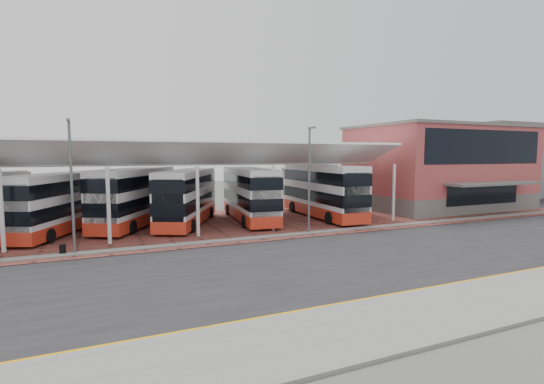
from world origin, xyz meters
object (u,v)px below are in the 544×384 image
(bus_1, at_px, (59,203))
(bus_3, at_px, (188,197))
(terminal, at_px, (438,167))
(bus_5, at_px, (322,191))
(bus_4, at_px, (249,194))
(bus_2, at_px, (136,197))

(bus_1, height_order, bus_3, bus_3)
(terminal, distance_m, bus_5, 16.16)
(bus_1, relative_size, bus_3, 0.98)
(terminal, height_order, bus_3, terminal)
(bus_4, xyz_separation_m, bus_5, (7.07, -1.04, 0.12))
(terminal, height_order, bus_5, terminal)
(bus_2, height_order, bus_3, bus_2)
(bus_2, relative_size, bus_3, 1.02)
(bus_5, bearing_deg, bus_2, 174.65)
(bus_1, bearing_deg, bus_3, 23.57)
(terminal, xyz_separation_m, bus_2, (-32.76, 1.17, -2.20))
(bus_2, height_order, bus_5, bus_5)
(bus_3, bearing_deg, bus_2, -169.65)
(terminal, bearing_deg, bus_3, 179.96)
(bus_1, height_order, bus_2, bus_2)
(terminal, height_order, bus_2, terminal)
(bus_1, xyz_separation_m, bus_2, (5.66, 1.11, 0.13))
(bus_2, xyz_separation_m, bus_4, (9.72, -1.29, -0.03))
(bus_3, distance_m, bus_5, 12.72)
(bus_1, height_order, bus_4, bus_4)
(bus_1, relative_size, bus_2, 0.96)
(bus_1, bearing_deg, bus_2, 34.91)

